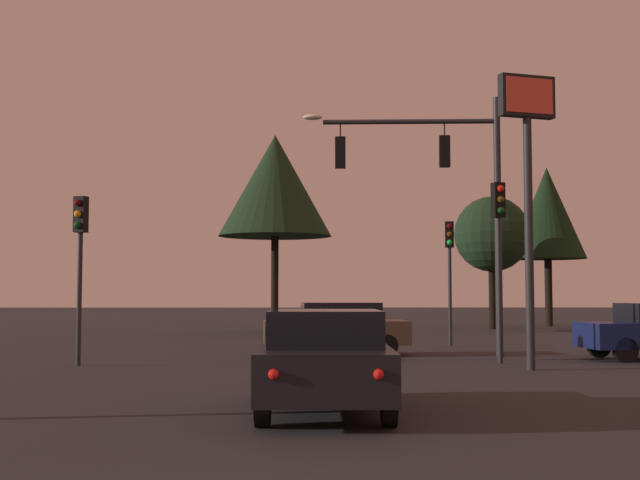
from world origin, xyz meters
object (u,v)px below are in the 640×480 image
object	(u,v)px
traffic_signal_mast_arm	(445,182)
car_crossing_left	(337,328)
traffic_light_corner_right	(80,245)
car_nearside_lane	(325,359)
store_sign_illuminated	(528,153)
traffic_light_median	(499,235)
tree_center_horizon	(547,214)
tree_behind_sign	(275,186)
tree_left_far	(492,235)
traffic_light_corner_left	(450,257)

from	to	relation	value
traffic_signal_mast_arm	car_crossing_left	size ratio (longest dim) A/B	1.72
traffic_light_corner_right	car_nearside_lane	distance (m)	10.45
car_nearside_lane	store_sign_illuminated	distance (m)	9.56
traffic_light_median	tree_center_horizon	xyz separation A→B (m)	(8.58, 25.05, 3.01)
traffic_light_median	store_sign_illuminated	world-z (taller)	store_sign_illuminated
car_crossing_left	tree_center_horizon	size ratio (longest dim) A/B	0.48
tree_behind_sign	tree_left_far	distance (m)	12.04
traffic_light_median	car_crossing_left	distance (m)	5.58
traffic_light_corner_left	car_crossing_left	bearing A→B (deg)	-132.35
traffic_light_corner_right	car_crossing_left	xyz separation A→B (m)	(6.52, 3.41, -2.18)
car_nearside_lane	traffic_light_corner_left	bearing A→B (deg)	73.88
traffic_light_median	car_crossing_left	world-z (taller)	traffic_light_median
car_crossing_left	tree_behind_sign	world-z (taller)	tree_behind_sign
traffic_signal_mast_arm	car_nearside_lane	distance (m)	12.45
tree_center_horizon	car_nearside_lane	bearing A→B (deg)	-111.36
tree_behind_sign	store_sign_illuminated	bearing A→B (deg)	-70.27
car_nearside_lane	tree_left_far	size ratio (longest dim) A/B	0.63
traffic_light_corner_left	traffic_light_median	world-z (taller)	traffic_light_median
traffic_light_median	tree_left_far	bearing A→B (deg)	77.79
traffic_signal_mast_arm	car_crossing_left	distance (m)	5.20
traffic_light_corner_right	tree_behind_sign	size ratio (longest dim) A/B	0.46
traffic_light_corner_left	tree_center_horizon	distance (m)	19.92
traffic_signal_mast_arm	car_crossing_left	world-z (taller)	traffic_signal_mast_arm
traffic_light_corner_left	tree_behind_sign	distance (m)	11.78
traffic_signal_mast_arm	tree_left_far	world-z (taller)	traffic_signal_mast_arm
car_nearside_lane	car_crossing_left	world-z (taller)	same
traffic_light_median	tree_behind_sign	world-z (taller)	tree_behind_sign
traffic_signal_mast_arm	traffic_light_corner_right	bearing A→B (deg)	-163.70
store_sign_illuminated	tree_center_horizon	distance (m)	28.21
traffic_signal_mast_arm	traffic_light_corner_right	distance (m)	10.18
car_crossing_left	store_sign_illuminated	size ratio (longest dim) A/B	0.62
traffic_signal_mast_arm	traffic_light_median	xyz separation A→B (m)	(0.99, -2.30, -1.68)
tree_left_far	tree_center_horizon	distance (m)	5.70
traffic_light_corner_right	tree_behind_sign	world-z (taller)	tree_behind_sign
traffic_light_median	tree_left_far	world-z (taller)	tree_left_far
traffic_light_corner_left	car_nearside_lane	world-z (taller)	traffic_light_corner_left
traffic_light_median	tree_left_far	distance (m)	21.78
traffic_light_corner_right	car_crossing_left	world-z (taller)	traffic_light_corner_right
traffic_light_median	car_crossing_left	xyz separation A→B (m)	(-4.07, 2.90, -2.47)
car_nearside_lane	tree_behind_sign	distance (m)	26.17
tree_center_horizon	tree_left_far	bearing A→B (deg)	-136.19
traffic_signal_mast_arm	traffic_light_corner_left	size ratio (longest dim) A/B	1.73
traffic_light_corner_right	store_sign_illuminated	bearing A→B (deg)	-7.23
car_nearside_lane	traffic_signal_mast_arm	bearing A→B (deg)	71.67
car_nearside_lane	tree_center_horizon	bearing A→B (deg)	68.64
tree_behind_sign	traffic_signal_mast_arm	bearing A→B (deg)	-69.43
traffic_signal_mast_arm	traffic_light_corner_left	xyz separation A→B (m)	(0.99, 5.07, -1.92)
traffic_signal_mast_arm	tree_center_horizon	xyz separation A→B (m)	(9.57, 22.76, 1.33)
car_crossing_left	traffic_light_corner_right	bearing A→B (deg)	-152.37
traffic_light_corner_left	tree_left_far	size ratio (longest dim) A/B	0.63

